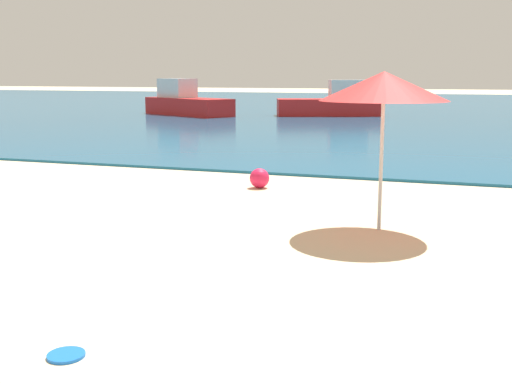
{
  "coord_description": "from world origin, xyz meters",
  "views": [
    {
      "loc": [
        1.66,
        0.92,
        2.08
      ],
      "look_at": [
        -0.52,
        7.01,
        0.9
      ],
      "focal_mm": 44.96,
      "sensor_mm": 36.0,
      "label": 1
    }
  ],
  "objects_px": {
    "beach_umbrella": "(384,86)",
    "frisbee": "(66,355)",
    "boat_near": "(186,102)",
    "boat_far": "(334,103)",
    "beach_ball": "(259,178)"
  },
  "relations": [
    {
      "from": "beach_umbrella",
      "to": "frisbee",
      "type": "bearing_deg",
      "value": -108.01
    },
    {
      "from": "boat_near",
      "to": "boat_far",
      "type": "distance_m",
      "value": 7.55
    },
    {
      "from": "boat_near",
      "to": "beach_umbrella",
      "type": "height_order",
      "value": "beach_umbrella"
    },
    {
      "from": "boat_far",
      "to": "beach_umbrella",
      "type": "distance_m",
      "value": 24.19
    },
    {
      "from": "boat_far",
      "to": "beach_ball",
      "type": "xyz_separation_m",
      "value": [
        3.36,
        -20.85,
        -0.49
      ]
    },
    {
      "from": "beach_ball",
      "to": "beach_umbrella",
      "type": "bearing_deg",
      "value": -44.09
    },
    {
      "from": "boat_far",
      "to": "beach_ball",
      "type": "height_order",
      "value": "boat_far"
    },
    {
      "from": "beach_ball",
      "to": "frisbee",
      "type": "bearing_deg",
      "value": -81.83
    },
    {
      "from": "boat_near",
      "to": "frisbee",
      "type": "bearing_deg",
      "value": -37.49
    },
    {
      "from": "boat_far",
      "to": "beach_ball",
      "type": "distance_m",
      "value": 21.12
    },
    {
      "from": "boat_near",
      "to": "beach_ball",
      "type": "distance_m",
      "value": 21.67
    },
    {
      "from": "frisbee",
      "to": "boat_near",
      "type": "relative_size",
      "value": 0.05
    },
    {
      "from": "frisbee",
      "to": "beach_umbrella",
      "type": "height_order",
      "value": "beach_umbrella"
    },
    {
      "from": "frisbee",
      "to": "beach_ball",
      "type": "relative_size",
      "value": 0.77
    },
    {
      "from": "frisbee",
      "to": "beach_ball",
      "type": "xyz_separation_m",
      "value": [
        -1.06,
        7.39,
        0.17
      ]
    }
  ]
}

